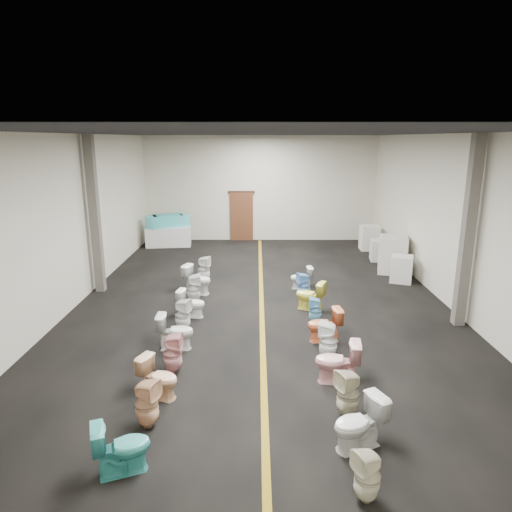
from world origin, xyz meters
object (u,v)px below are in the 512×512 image
object	(u,v)px
toilet_left_6	(191,303)
toilet_right_4	(328,341)
appliance_crate_a	(401,269)
toilet_right_2	(348,394)
toilet_left_4	(175,332)
toilet_left_5	(183,315)
toilet_left_7	(193,289)
toilet_right_7	(310,295)
display_table	(169,236)
toilet_right_3	(337,362)
toilet_right_1	(359,424)
bathtub	(168,220)
toilet_left_3	(173,353)
appliance_crate_d	(369,238)
toilet_left_0	(122,447)
toilet_right_9	(301,278)
appliance_crate_c	(380,250)
toilet_right_5	(324,325)
toilet_right_6	(315,311)
toilet_left_1	(147,404)
toilet_right_8	(303,286)
toilet_right_0	(367,476)
toilet_left_9	(204,269)
toilet_left_2	(159,378)

from	to	relation	value
toilet_left_6	toilet_right_4	bearing A→B (deg)	-115.56
appliance_crate_a	toilet_right_2	world-z (taller)	appliance_crate_a
toilet_left_4	toilet_left_5	distance (m)	0.92
toilet_left_7	toilet_right_4	bearing A→B (deg)	-148.37
toilet_right_2	toilet_right_7	xyz separation A→B (m)	(-0.07, 4.77, -0.01)
toilet_left_4	toilet_left_5	xyz separation A→B (m)	(0.01, 0.92, 0.00)
display_table	toilet_right_4	xyz separation A→B (m)	(5.15, -10.18, -0.00)
toilet_right_3	toilet_right_1	bearing A→B (deg)	7.41
toilet_right_4	toilet_left_6	bearing A→B (deg)	-108.18
bathtub	toilet_left_7	bearing A→B (deg)	-95.65
toilet_right_2	toilet_right_7	size ratio (longest dim) A/B	1.04
toilet_left_3	toilet_right_2	world-z (taller)	toilet_right_2
appliance_crate_a	appliance_crate_d	bearing A→B (deg)	90.00
toilet_left_0	toilet_right_9	world-z (taller)	toilet_left_0
bathtub	toilet_right_4	bearing A→B (deg)	-84.79
appliance_crate_a	appliance_crate_c	xyz separation A→B (m)	(0.00, 2.57, -0.03)
toilet_right_7	toilet_right_9	size ratio (longest dim) A/B	1.18
toilet_left_6	toilet_right_5	size ratio (longest dim) A/B	0.92
toilet_left_3	toilet_right_3	bearing A→B (deg)	-95.21
toilet_left_5	toilet_left_7	xyz separation A→B (m)	(-0.00, 1.87, 0.01)
toilet_left_3	toilet_right_6	bearing A→B (deg)	-50.24
toilet_left_7	toilet_right_9	size ratio (longest dim) A/B	1.22
appliance_crate_d	toilet_right_1	size ratio (longest dim) A/B	1.25
display_table	toilet_left_1	distance (m)	12.59
toilet_right_2	toilet_right_8	bearing A→B (deg)	157.07
appliance_crate_d	toilet_right_8	world-z (taller)	appliance_crate_d
appliance_crate_d	toilet_right_6	bearing A→B (deg)	-112.16
toilet_right_0	toilet_right_4	world-z (taller)	toilet_right_4
toilet_left_3	toilet_right_3	distance (m)	3.10
bathtub	toilet_left_9	world-z (taller)	bathtub
appliance_crate_a	toilet_right_8	world-z (taller)	appliance_crate_a
display_table	appliance_crate_a	distance (m)	9.61
toilet_left_5	toilet_right_2	size ratio (longest dim) A/B	0.96
toilet_left_9	toilet_right_0	size ratio (longest dim) A/B	1.17
toilet_left_5	toilet_right_9	xyz separation A→B (m)	(3.06, 3.14, -0.06)
toilet_right_9	bathtub	bearing A→B (deg)	-144.50
toilet_left_7	toilet_right_2	size ratio (longest dim) A/B	1.00
bathtub	toilet_right_2	bearing A→B (deg)	-88.59
toilet_right_2	toilet_right_6	bearing A→B (deg)	156.23
toilet_right_1	toilet_right_4	xyz separation A→B (m)	(-0.02, 2.75, 0.01)
toilet_right_2	toilet_right_7	bearing A→B (deg)	156.35
toilet_left_0	toilet_right_2	distance (m)	3.51
toilet_left_2	bathtub	bearing A→B (deg)	33.94
toilet_left_7	toilet_left_4	bearing A→B (deg)	167.38
toilet_left_0	toilet_left_2	xyz separation A→B (m)	(0.11, 1.86, -0.02)
toilet_left_3	toilet_right_5	size ratio (longest dim) A/B	1.05
toilet_left_6	toilet_right_3	size ratio (longest dim) A/B	0.85
toilet_right_8	display_table	bearing A→B (deg)	-160.29
appliance_crate_c	toilet_left_5	distance (m)	8.94
toilet_right_5	toilet_right_3	bearing A→B (deg)	-7.80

